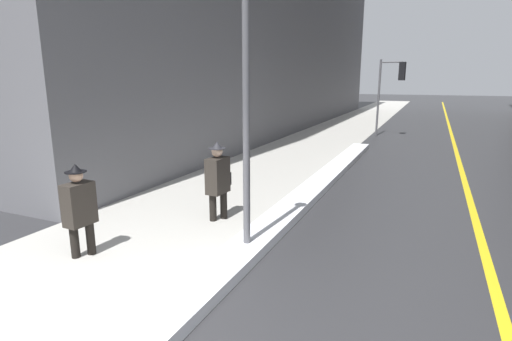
{
  "coord_description": "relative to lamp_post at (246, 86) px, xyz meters",
  "views": [
    {
      "loc": [
        2.95,
        -3.6,
        2.96
      ],
      "look_at": [
        -0.4,
        4.0,
        1.05
      ],
      "focal_mm": 28.0,
      "sensor_mm": 36.0,
      "label": 1
    }
  ],
  "objects": [
    {
      "name": "sidewalk_slab",
      "position": [
        -2.19,
        12.74,
        -2.84
      ],
      "size": [
        4.0,
        80.0,
        0.01
      ],
      "color": "#B2AFA8",
      "rests_on": "ground"
    },
    {
      "name": "traffic_light_near",
      "position": [
        0.75,
        16.04,
        0.01
      ],
      "size": [
        1.3,
        0.37,
        3.94
      ],
      "rotation": [
        0.0,
        0.0,
        -0.17
      ],
      "color": "#515156",
      "rests_on": "ground"
    },
    {
      "name": "lamp_post",
      "position": [
        0.0,
        0.0,
        0.0
      ],
      "size": [
        0.28,
        0.28,
        4.73
      ],
      "color": "#515156",
      "rests_on": "ground"
    },
    {
      "name": "pedestrian_in_fedora",
      "position": [
        -2.49,
        -1.26,
        -1.96
      ],
      "size": [
        0.34,
        0.52,
        1.62
      ],
      "rotation": [
        0.0,
        0.0,
        -1.64
      ],
      "color": "black",
      "rests_on": "ground"
    },
    {
      "name": "snow_bank_curb",
      "position": [
        0.01,
        4.14,
        -2.75
      ],
      "size": [
        0.67,
        15.45,
        0.19
      ],
      "color": "white",
      "rests_on": "ground"
    },
    {
      "name": "pedestrian_with_shoulder_bag",
      "position": [
        -1.26,
        1.26,
        -1.92
      ],
      "size": [
        0.36,
        0.74,
        1.7
      ],
      "rotation": [
        0.0,
        0.0,
        -1.64
      ],
      "color": "black",
      "rests_on": "ground"
    },
    {
      "name": "road_centre_stripe",
      "position": [
        3.81,
        12.74,
        -2.84
      ],
      "size": [
        0.16,
        80.0,
        0.0
      ],
      "color": "gold",
      "rests_on": "ground"
    },
    {
      "name": "ground_plane",
      "position": [
        -0.19,
        -2.26,
        -2.85
      ],
      "size": [
        160.0,
        160.0,
        0.0
      ],
      "primitive_type": "plane",
      "color": "#2D2D30"
    }
  ]
}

